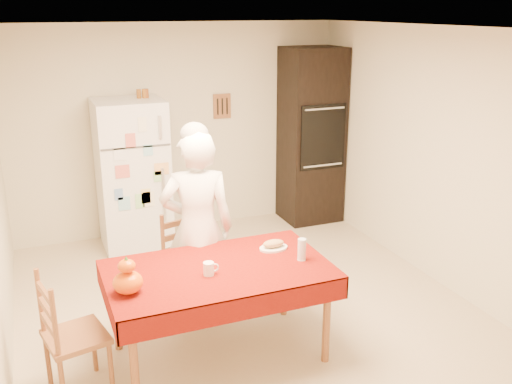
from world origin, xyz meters
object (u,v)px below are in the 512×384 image
dining_table (218,276)px  chair_left (66,332)px  oven_cabinet (311,136)px  chair_far (188,261)px  seated_woman (198,229)px  coffee_mug (209,269)px  bread_plate (273,248)px  pumpkin_lower (128,282)px  wine_glass (302,249)px  refrigerator (133,175)px

dining_table → chair_left: bearing=-176.5°
oven_cabinet → chair_left: bearing=-141.2°
chair_far → dining_table: bearing=-103.0°
seated_woman → coffee_mug: (-0.12, -0.68, -0.05)m
coffee_mug → bread_plate: size_ratio=0.42×
pumpkin_lower → chair_far: bearing=53.4°
chair_far → bread_plate: 0.86m
wine_glass → oven_cabinet: bearing=61.4°
refrigerator → pumpkin_lower: (-0.51, -2.62, -0.01)m
dining_table → pumpkin_lower: pumpkin_lower is taller
refrigerator → bread_plate: refrigerator is taller
chair_far → chair_left: 1.37m
seated_woman → chair_left: bearing=43.3°
seated_woman → bread_plate: bearing=154.2°
dining_table → chair_far: 0.78m
pumpkin_lower → bread_plate: pumpkin_lower is taller
refrigerator → oven_cabinet: bearing=1.2°
seated_woman → oven_cabinet: bearing=-123.6°
chair_left → pumpkin_lower: (0.44, -0.07, 0.33)m
oven_cabinet → wine_glass: 3.00m
coffee_mug → bread_plate: bearing=21.8°
coffee_mug → wine_glass: 0.76m
wine_glass → coffee_mug: bearing=178.5°
chair_left → pumpkin_lower: 0.56m
pumpkin_lower → bread_plate: size_ratio=0.88×
chair_far → wine_glass: chair_far is taller
refrigerator → seated_woman: (0.21, -1.88, 0.01)m
chair_far → bread_plate: bearing=-61.4°
pumpkin_lower → oven_cabinet: bearing=43.7°
dining_table → coffee_mug: coffee_mug is taller
pumpkin_lower → bread_plate: 1.28m
chair_far → pumpkin_lower: (-0.66, -0.89, 0.33)m
bread_plate → dining_table: bearing=-162.2°
chair_left → coffee_mug: (1.04, -0.01, 0.30)m
chair_left → wine_glass: chair_left is taller
wine_glass → bread_plate: (-0.12, 0.27, -0.08)m
chair_far → coffee_mug: size_ratio=9.50×
wine_glass → bread_plate: bearing=114.0°
dining_table → bread_plate: 0.57m
coffee_mug → chair_far: bearing=85.9°
oven_cabinet → dining_table: size_ratio=1.29×
chair_left → oven_cabinet: bearing=-63.4°
chair_far → bread_plate: size_ratio=3.96×
refrigerator → wine_glass: size_ratio=9.66×
seated_woman → bread_plate: size_ratio=7.17×
dining_table → wine_glass: wine_glass is taller
oven_cabinet → chair_left: (-3.23, -2.60, -0.59)m
chair_far → seated_woman: (0.06, -0.16, 0.35)m
refrigerator → seated_woman: seated_woman is taller
wine_glass → bread_plate: wine_glass is taller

